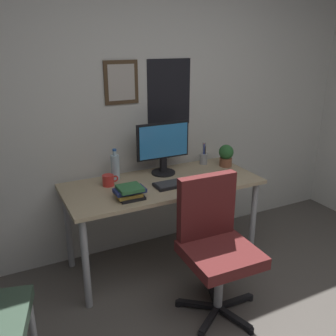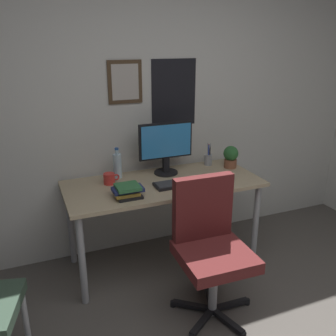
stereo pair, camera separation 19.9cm
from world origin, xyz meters
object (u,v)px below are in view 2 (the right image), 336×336
Objects in this scene: office_chair at (210,242)px; coffee_mug_near at (109,179)px; water_bottle at (117,165)px; potted_plant at (231,156)px; monitor at (166,146)px; keyboard at (182,183)px; book_stack_left at (128,191)px; computer_mouse at (216,177)px; pen_cup at (208,159)px.

office_chair is 0.94m from coffee_mug_near.
potted_plant is (0.98, -0.13, -0.00)m from water_bottle.
water_bottle is at bearing 172.62° from monitor.
monitor reaches higher than keyboard.
computer_mouse is at bearing 5.31° from book_stack_left.
pen_cup is 0.91× the size of book_stack_left.
keyboard is 0.54m from pen_cup.
potted_plant is (1.08, -0.02, 0.06)m from coffee_mug_near.
pen_cup is at bearing 71.78° from computer_mouse.
monitor is 0.60m from book_stack_left.
potted_plant is 0.89× the size of book_stack_left.
potted_plant is at bearing -7.53° from monitor.
office_chair is 1.03m from pen_cup.
coffee_mug_near reaches higher than keyboard.
pen_cup is at bearing 39.55° from keyboard.
coffee_mug_near is at bearing -130.67° from water_bottle.
computer_mouse is at bearing -108.22° from pen_cup.
water_bottle reaches higher than office_chair.
water_bottle is (-0.42, 0.33, 0.09)m from keyboard.
keyboard is at bearing 86.43° from office_chair.
keyboard is (0.02, -0.28, -0.23)m from monitor.
monitor is 2.30× the size of pen_cup.
keyboard is 1.70× the size of water_bottle.
pen_cup is at bearing 136.60° from potted_plant.
potted_plant is 0.98× the size of pen_cup.
monitor is at bearing -7.38° from water_bottle.
computer_mouse reaches higher than keyboard.
water_bottle is 1.26× the size of pen_cup.
pen_cup is (0.93, 0.12, 0.01)m from coffee_mug_near.
water_bottle is 1.29× the size of potted_plant.
monitor reaches higher than computer_mouse.
monitor is (0.02, 0.83, 0.44)m from office_chair.
pen_cup is at bearing 0.59° from water_bottle.
book_stack_left is (0.06, -0.30, 0.01)m from coffee_mug_near.
office_chair is 2.07× the size of monitor.
monitor is at bearing -172.03° from pen_cup.
keyboard is at bearing 178.56° from computer_mouse.
monitor is at bearing 172.47° from potted_plant.
potted_plant reaches higher than computer_mouse.
pen_cup reaches higher than potted_plant.
computer_mouse is at bearing -42.26° from monitor.
water_bottle is at bearing 141.56° from keyboard.
monitor is at bearing 93.83° from keyboard.
monitor is 0.48m from pen_cup.
book_stack_left reaches higher than computer_mouse.
coffee_mug_near is (-0.52, 0.22, 0.03)m from keyboard.
book_stack_left is (-1.02, -0.28, -0.06)m from potted_plant.
book_stack_left is at bearing 132.13° from office_chair.
water_bottle is (-0.40, 0.05, -0.13)m from monitor.
monitor reaches higher than potted_plant.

